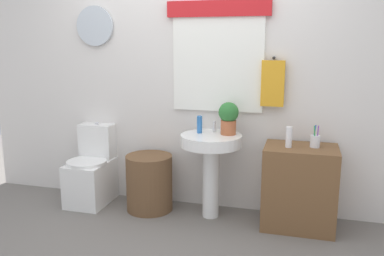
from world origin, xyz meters
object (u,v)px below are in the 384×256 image
wooden_cabinet (299,187)px  soap_bottle (200,124)px  toilet (92,173)px  laundry_hamper (149,183)px  toothbrush_cup (315,141)px  lotion_bottle (289,137)px  potted_plant (229,117)px  pedestal_sink (211,154)px

wooden_cabinet → soap_bottle: bearing=176.8°
toilet → wooden_cabinet: 1.99m
laundry_hamper → toothbrush_cup: toothbrush_cup is taller
lotion_bottle → toothbrush_cup: (0.21, 0.06, -0.03)m
laundry_hamper → toothbrush_cup: (1.47, 0.02, 0.50)m
wooden_cabinet → potted_plant: 0.85m
wooden_cabinet → potted_plant: (-0.63, 0.06, 0.57)m
toilet → lotion_bottle: lotion_bottle is taller
laundry_hamper → soap_bottle: soap_bottle is taller
wooden_cabinet → lotion_bottle: size_ratio=4.07×
toilet → lotion_bottle: (1.88, -0.07, 0.50)m
pedestal_sink → toothbrush_cup: (0.88, 0.02, 0.18)m
potted_plant → lotion_bottle: potted_plant is taller
laundry_hamper → wooden_cabinet: bearing=0.0°
soap_bottle → lotion_bottle: size_ratio=0.89×
laundry_hamper → wooden_cabinet: (1.37, 0.00, 0.09)m
pedestal_sink → soap_bottle: soap_bottle is taller
lotion_bottle → toothbrush_cup: bearing=15.9°
toilet → potted_plant: bearing=1.1°
soap_bottle → toothbrush_cup: soap_bottle is taller
wooden_cabinet → soap_bottle: soap_bottle is taller
potted_plant → toothbrush_cup: (0.74, -0.04, -0.16)m
laundry_hamper → soap_bottle: (0.48, 0.05, 0.58)m
pedestal_sink → soap_bottle: bearing=157.4°
laundry_hamper → potted_plant: bearing=4.7°
potted_plant → wooden_cabinet: bearing=-5.4°
laundry_hamper → potted_plant: size_ratio=1.84×
wooden_cabinet → potted_plant: bearing=174.6°
toilet → laundry_hamper: bearing=-3.1°
soap_bottle → potted_plant: (0.26, 0.01, 0.08)m
potted_plant → toilet: bearing=-178.9°
soap_bottle → pedestal_sink: bearing=-22.6°
toilet → laundry_hamper: toilet is taller
toothbrush_cup → toilet: bearing=179.6°
toilet → toothbrush_cup: bearing=-0.4°
soap_bottle → lotion_bottle: soap_bottle is taller
pedestal_sink → soap_bottle: size_ratio=4.91×
pedestal_sink → lotion_bottle: size_ratio=4.39×
toothbrush_cup → laundry_hamper: bearing=-179.2°
wooden_cabinet → pedestal_sink: bearing=-180.0°
potted_plant → lotion_bottle: 0.55m
laundry_hamper → pedestal_sink: pedestal_sink is taller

